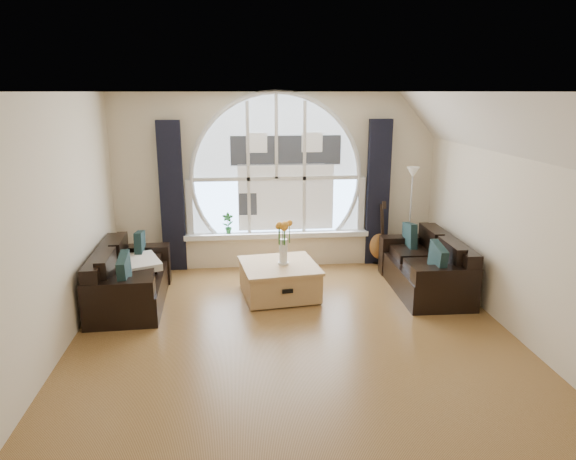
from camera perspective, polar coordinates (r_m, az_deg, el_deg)
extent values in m
cube|color=brown|center=(5.93, 0.88, -12.12)|extent=(5.00, 5.50, 0.01)
cube|color=silver|center=(5.28, 1.00, 14.95)|extent=(5.00, 5.50, 0.01)
cube|color=beige|center=(8.13, -1.30, 5.40)|extent=(5.00, 0.01, 2.70)
cube|color=beige|center=(2.91, 7.36, -12.89)|extent=(5.00, 0.01, 2.70)
cube|color=beige|center=(5.74, -24.71, -0.06)|extent=(0.01, 5.50, 2.70)
cube|color=beige|center=(6.25, 24.36, 1.13)|extent=(0.01, 5.50, 2.70)
cube|color=silver|center=(5.97, 22.86, 10.44)|extent=(0.92, 5.50, 0.72)
cube|color=silver|center=(8.06, -1.30, 7.29)|extent=(2.60, 0.06, 2.15)
cube|color=white|center=(8.22, -1.21, -0.50)|extent=(2.90, 0.22, 0.08)
cube|color=white|center=(8.03, -1.28, 7.26)|extent=(2.76, 0.08, 2.15)
cube|color=silver|center=(8.08, -0.21, 6.41)|extent=(1.70, 0.02, 1.50)
cube|color=black|center=(8.09, -12.62, 3.54)|extent=(0.35, 0.12, 2.30)
cube|color=black|center=(8.33, 9.84, 4.01)|extent=(0.35, 0.12, 2.30)
cube|color=black|center=(7.08, -16.94, -4.67)|extent=(0.90, 1.70, 0.74)
cube|color=black|center=(7.46, 14.81, -3.51)|extent=(0.88, 1.71, 0.75)
cube|color=#AF834F|center=(7.09, -0.97, -5.33)|extent=(1.12, 1.12, 0.49)
cube|color=silver|center=(7.18, -16.29, -3.51)|extent=(0.73, 0.73, 0.10)
cube|color=white|center=(6.91, -0.52, -0.69)|extent=(0.24, 0.24, 0.70)
cube|color=#B2B2B2|center=(8.26, 13.26, 1.26)|extent=(0.24, 0.24, 1.60)
cube|color=#915A27|center=(8.40, 10.15, -0.26)|extent=(0.39, 0.28, 1.06)
imported|color=#1E6023|center=(8.15, -6.62, 0.75)|extent=(0.18, 0.13, 0.33)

